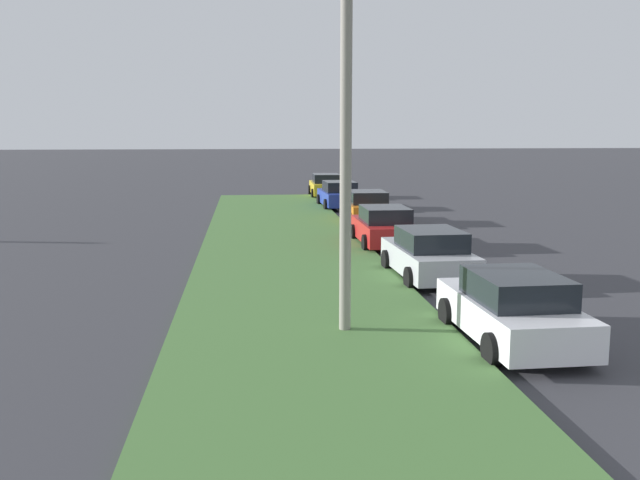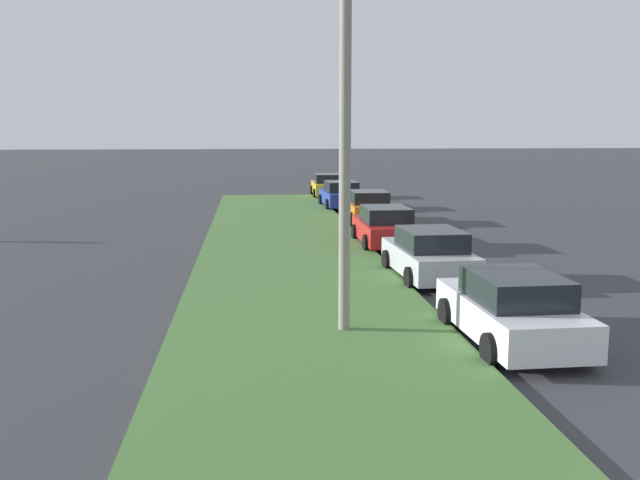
{
  "view_description": "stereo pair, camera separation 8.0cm",
  "coord_description": "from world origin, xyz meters",
  "px_view_note": "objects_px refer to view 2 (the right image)",
  "views": [
    {
      "loc": [
        -5.81,
        7.73,
        4.28
      ],
      "look_at": [
        12.51,
        5.89,
        1.43
      ],
      "focal_mm": 40.44,
      "sensor_mm": 36.0,
      "label": 1
    },
    {
      "loc": [
        -5.82,
        7.65,
        4.28
      ],
      "look_at": [
        12.51,
        5.89,
        1.43
      ],
      "focal_mm": 40.44,
      "sensor_mm": 36.0,
      "label": 2
    }
  ],
  "objects_px": {
    "parked_car_blue": "(341,195)",
    "parked_car_yellow": "(328,186)",
    "parked_car_red": "(385,227)",
    "streetlight": "(363,123)",
    "parked_car_white": "(512,310)",
    "parked_car_orange": "(368,207)",
    "parked_car_silver": "(429,255)"
  },
  "relations": [
    {
      "from": "parked_car_orange",
      "to": "parked_car_blue",
      "type": "relative_size",
      "value": 0.99
    },
    {
      "from": "parked_car_blue",
      "to": "parked_car_white",
      "type": "bearing_deg",
      "value": 178.34
    },
    {
      "from": "parked_car_yellow",
      "to": "streetlight",
      "type": "xyz_separation_m",
      "value": [
        -30.79,
        2.58,
        3.67
      ]
    },
    {
      "from": "parked_car_white",
      "to": "parked_car_silver",
      "type": "height_order",
      "value": "same"
    },
    {
      "from": "parked_car_red",
      "to": "parked_car_orange",
      "type": "xyz_separation_m",
      "value": [
        6.77,
        -0.48,
        0.0
      ]
    },
    {
      "from": "parked_car_silver",
      "to": "parked_car_red",
      "type": "height_order",
      "value": "same"
    },
    {
      "from": "parked_car_orange",
      "to": "streetlight",
      "type": "relative_size",
      "value": 0.58
    },
    {
      "from": "parked_car_orange",
      "to": "streetlight",
      "type": "distance_m",
      "value": 18.71
    },
    {
      "from": "parked_car_orange",
      "to": "parked_car_yellow",
      "type": "distance_m",
      "value": 12.72
    },
    {
      "from": "parked_car_blue",
      "to": "parked_car_yellow",
      "type": "height_order",
      "value": "same"
    },
    {
      "from": "parked_car_white",
      "to": "parked_car_yellow",
      "type": "bearing_deg",
      "value": -1.16
    },
    {
      "from": "parked_car_white",
      "to": "parked_car_red",
      "type": "xyz_separation_m",
      "value": [
        12.28,
        0.26,
        0.0
      ]
    },
    {
      "from": "streetlight",
      "to": "parked_car_red",
      "type": "bearing_deg",
      "value": -13.05
    },
    {
      "from": "parked_car_silver",
      "to": "parked_car_yellow",
      "type": "distance_m",
      "value": 25.44
    },
    {
      "from": "parked_car_silver",
      "to": "parked_car_yellow",
      "type": "relative_size",
      "value": 1.01
    },
    {
      "from": "parked_car_silver",
      "to": "streetlight",
      "type": "relative_size",
      "value": 0.58
    },
    {
      "from": "parked_car_white",
      "to": "parked_car_orange",
      "type": "relative_size",
      "value": 1.01
    },
    {
      "from": "parked_car_blue",
      "to": "streetlight",
      "type": "relative_size",
      "value": 0.58
    },
    {
      "from": "parked_car_silver",
      "to": "parked_car_orange",
      "type": "bearing_deg",
      "value": -3.7
    },
    {
      "from": "parked_car_orange",
      "to": "parked_car_blue",
      "type": "height_order",
      "value": "same"
    },
    {
      "from": "parked_car_yellow",
      "to": "parked_car_blue",
      "type": "bearing_deg",
      "value": -178.93
    },
    {
      "from": "parked_car_red",
      "to": "parked_car_orange",
      "type": "relative_size",
      "value": 1.0
    },
    {
      "from": "streetlight",
      "to": "parked_car_blue",
      "type": "bearing_deg",
      "value": -6.12
    },
    {
      "from": "parked_car_red",
      "to": "streetlight",
      "type": "distance_m",
      "value": 12.18
    },
    {
      "from": "parked_car_yellow",
      "to": "streetlight",
      "type": "height_order",
      "value": "streetlight"
    },
    {
      "from": "parked_car_white",
      "to": "parked_car_red",
      "type": "relative_size",
      "value": 1.01
    },
    {
      "from": "parked_car_red",
      "to": "parked_car_yellow",
      "type": "relative_size",
      "value": 1.0
    },
    {
      "from": "parked_car_orange",
      "to": "parked_car_yellow",
      "type": "height_order",
      "value": "same"
    },
    {
      "from": "parked_car_red",
      "to": "parked_car_blue",
      "type": "xyz_separation_m",
      "value": [
        12.94,
        0.02,
        0.0
      ]
    },
    {
      "from": "parked_car_white",
      "to": "parked_car_blue",
      "type": "xyz_separation_m",
      "value": [
        25.22,
        0.28,
        0.0
      ]
    },
    {
      "from": "streetlight",
      "to": "parked_car_white",
      "type": "bearing_deg",
      "value": -108.59
    },
    {
      "from": "parked_car_red",
      "to": "parked_car_yellow",
      "type": "distance_m",
      "value": 19.48
    }
  ]
}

